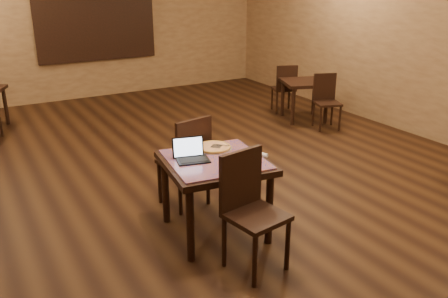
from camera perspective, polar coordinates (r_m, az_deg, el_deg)
ground at (r=5.51m, az=-4.59°, el=-5.14°), size 10.00×10.00×0.00m
wall_back at (r=9.77m, az=-18.10°, el=14.36°), size 8.00×0.02×3.00m
wall_right at (r=7.63m, az=23.92°, el=12.19°), size 0.02×10.00×3.00m
mural at (r=9.85m, az=-15.17°, el=14.98°), size 2.34×0.05×1.64m
tiled_table at (r=4.40m, az=-1.09°, el=-2.41°), size 1.03×1.03×0.76m
chair_main_near at (r=3.96m, az=3.05°, el=-6.60°), size 0.51×0.51×1.02m
chair_main_far at (r=4.95m, az=-4.35°, el=-0.98°), size 0.51×0.51×1.00m
laptop at (r=4.34m, az=-4.04°, el=-0.61°), size 0.33×0.29×0.20m
plate at (r=4.32m, az=2.61°, el=-1.30°), size 0.25×0.25×0.01m
pizza_slice at (r=4.32m, az=2.61°, el=-1.12°), size 0.21×0.21×0.02m
pizza_pan at (r=4.61m, az=-1.25°, el=0.10°), size 0.36×0.36×0.01m
pizza_whole at (r=4.61m, az=-1.25°, el=0.26°), size 0.33×0.33×0.02m
spatula at (r=4.60m, az=-0.91°, el=0.34°), size 0.23×0.24×0.01m
napkin_roll at (r=4.44m, az=4.29°, el=-0.56°), size 0.10×0.18×0.04m
other_table_a at (r=8.15m, az=9.67°, el=7.30°), size 0.92×0.92×0.67m
other_table_a_chair_near at (r=7.81m, az=12.16°, el=6.05°), size 0.48×0.48×0.87m
other_table_a_chair_far at (r=8.54m, az=7.34°, el=7.55°), size 0.48×0.48×0.87m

